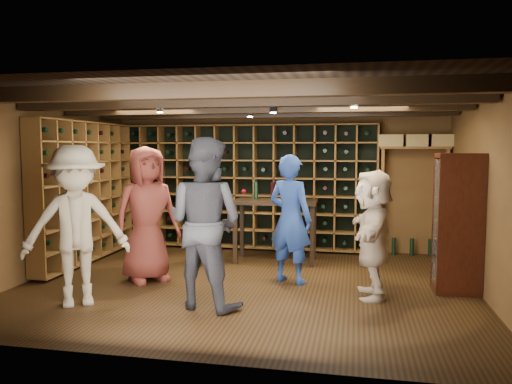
% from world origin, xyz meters
% --- Properties ---
extents(ground, '(6.00, 6.00, 0.00)m').
position_xyz_m(ground, '(0.00, 0.00, 0.00)').
color(ground, '#321F0E').
rests_on(ground, ground).
extents(room_shell, '(6.00, 6.00, 6.00)m').
position_xyz_m(room_shell, '(0.00, 0.05, 2.42)').
color(room_shell, brown).
rests_on(room_shell, ground).
extents(wine_rack_back, '(4.65, 0.30, 2.20)m').
position_xyz_m(wine_rack_back, '(-0.52, 2.33, 1.15)').
color(wine_rack_back, brown).
rests_on(wine_rack_back, ground).
extents(wine_rack_left, '(0.30, 2.65, 2.20)m').
position_xyz_m(wine_rack_left, '(-2.83, 0.82, 1.15)').
color(wine_rack_left, brown).
rests_on(wine_rack_left, ground).
extents(crate_shelf, '(1.20, 0.32, 2.07)m').
position_xyz_m(crate_shelf, '(2.41, 2.32, 1.57)').
color(crate_shelf, brown).
rests_on(crate_shelf, ground).
extents(display_cabinet, '(0.55, 0.50, 1.75)m').
position_xyz_m(display_cabinet, '(2.71, 0.20, 0.86)').
color(display_cabinet, '#38140B').
rests_on(display_cabinet, ground).
extents(man_blue_shirt, '(0.76, 0.64, 1.76)m').
position_xyz_m(man_blue_shirt, '(0.57, 0.23, 0.88)').
color(man_blue_shirt, navy).
rests_on(man_blue_shirt, ground).
extents(man_grey_suit, '(1.13, 0.98, 1.97)m').
position_xyz_m(man_grey_suit, '(-0.27, -1.00, 0.98)').
color(man_grey_suit, black).
rests_on(man_grey_suit, ground).
extents(guest_red_floral, '(1.06, 1.07, 1.87)m').
position_xyz_m(guest_red_floral, '(-1.39, -0.07, 0.93)').
color(guest_red_floral, maroon).
rests_on(guest_red_floral, ground).
extents(guest_woman_black, '(1.06, 0.92, 1.71)m').
position_xyz_m(guest_woman_black, '(-0.88, 0.94, 0.85)').
color(guest_woman_black, black).
rests_on(guest_woman_black, ground).
extents(guest_khaki, '(1.40, 1.24, 1.88)m').
position_xyz_m(guest_khaki, '(-1.76, -1.25, 0.94)').
color(guest_khaki, gray).
rests_on(guest_khaki, ground).
extents(guest_beige, '(0.51, 1.48, 1.58)m').
position_xyz_m(guest_beige, '(1.65, -0.23, 0.79)').
color(guest_beige, '#BFA98C').
rests_on(guest_beige, ground).
extents(tasting_table, '(1.35, 0.70, 1.29)m').
position_xyz_m(tasting_table, '(0.17, 1.45, 0.87)').
color(tasting_table, black).
rests_on(tasting_table, ground).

